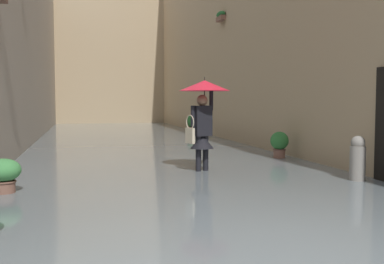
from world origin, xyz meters
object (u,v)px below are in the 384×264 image
potted_plant_far_left (191,123)px  potted_plant_near_right (3,176)px  person_wading (203,105)px  mooring_bollard (358,161)px  potted_plant_mid_left (279,144)px

potted_plant_far_left → potted_plant_near_right: (6.31, 13.47, -0.12)m
person_wading → mooring_bollard: bearing=143.8°
potted_plant_mid_left → person_wading: bearing=33.6°
potted_plant_far_left → potted_plant_near_right: size_ratio=1.41×
potted_plant_near_right → mooring_bollard: 6.19m
potted_plant_near_right → potted_plant_mid_left: bearing=-153.1°
potted_plant_mid_left → potted_plant_near_right: size_ratio=1.20×
person_wading → potted_plant_mid_left: 3.14m
potted_plant_far_left → potted_plant_near_right: potted_plant_far_left is taller
potted_plant_near_right → mooring_bollard: size_ratio=0.70×
person_wading → potted_plant_mid_left: (-2.47, -1.64, -1.02)m
person_wading → potted_plant_mid_left: bearing=-146.4°
potted_plant_mid_left → mooring_bollard: size_ratio=0.84×
person_wading → potted_plant_near_right: person_wading is taller
person_wading → potted_plant_far_left: (-2.60, -11.98, -0.98)m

